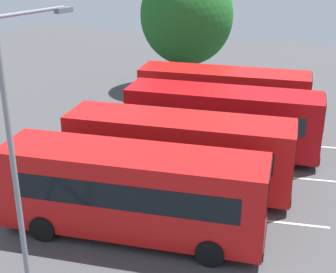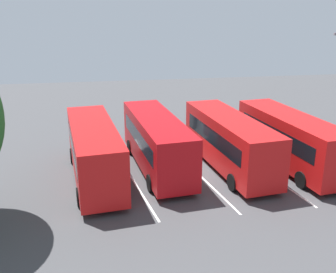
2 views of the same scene
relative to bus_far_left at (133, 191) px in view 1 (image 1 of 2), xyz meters
The scene contains 10 objects.
ground_plane 6.28m from the bus_far_left, 84.32° to the left, with size 62.79×62.79×0.00m, color #424244.
bus_far_left is the anchor object (origin of this frame).
bus_center_left 3.81m from the bus_far_left, 85.01° to the left, with size 9.52×3.41×3.24m.
bus_center_right 8.21m from the bus_far_left, 82.96° to the left, with size 9.51×3.31×3.24m.
bus_far_right 11.88m from the bus_far_left, 89.91° to the left, with size 9.52×3.39×3.24m.
street_lamp 4.98m from the bus_far_left, 114.33° to the right, with size 0.77×2.63×8.26m.
depot_tree 19.10m from the bus_far_left, 103.78° to the left, with size 6.35×5.72×8.40m.
lane_stripe_outer_left 2.76m from the bus_far_left, 73.67° to the left, with size 12.12×0.12×0.01m, color silver.
lane_stripe_inner_left 6.27m from the bus_far_left, 84.32° to the left, with size 12.12×0.12×0.01m, color silver.
lane_stripe_inner_right 10.12m from the bus_far_left, 86.57° to the left, with size 12.12×0.12×0.01m, color silver.
Camera 1 is at (6.01, -19.55, 9.94)m, focal length 52.22 mm.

